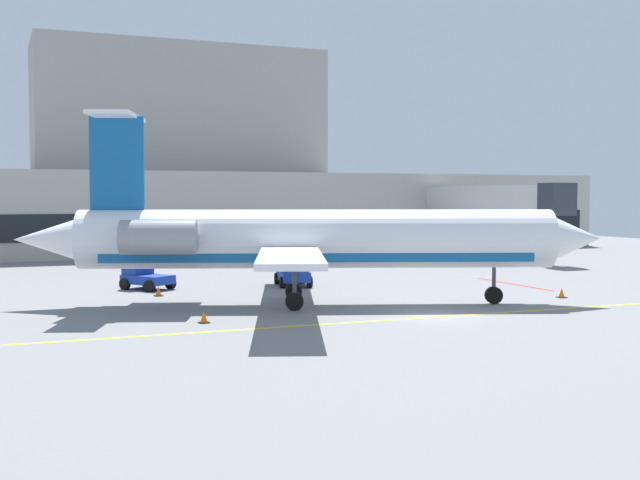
# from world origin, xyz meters

# --- Properties ---
(ground) EXTENTS (120.00, 120.00, 0.11)m
(ground) POSITION_xyz_m (0.00, 0.00, -0.05)
(ground) COLOR slate
(terminal_building) EXTENTS (72.36, 16.49, 20.92)m
(terminal_building) POSITION_xyz_m (4.77, 48.61, 7.27)
(terminal_building) COLOR #ADA89E
(terminal_building) RESTS_ON ground
(jet_bridge_west) EXTENTS (2.40, 20.73, 6.67)m
(jet_bridge_west) POSITION_xyz_m (23.17, 28.89, 5.29)
(jet_bridge_west) COLOR silver
(jet_bridge_west) RESTS_ON ground
(regional_jet) EXTENTS (29.40, 22.71, 9.74)m
(regional_jet) POSITION_xyz_m (-4.23, 5.77, 3.39)
(regional_jet) COLOR white
(regional_jet) RESTS_ON ground
(baggage_tug) EXTENTS (3.25, 3.42, 1.90)m
(baggage_tug) POSITION_xyz_m (-10.76, 16.04, 0.87)
(baggage_tug) COLOR #19389E
(baggage_tug) RESTS_ON ground
(pushback_tractor) EXTENTS (3.81, 3.38, 2.16)m
(pushback_tractor) POSITION_xyz_m (1.73, 26.22, 0.98)
(pushback_tractor) COLOR #1E4CB2
(pushback_tractor) RESTS_ON ground
(belt_loader) EXTENTS (2.57, 3.80, 2.31)m
(belt_loader) POSITION_xyz_m (-1.73, 14.75, 1.03)
(belt_loader) COLOR #19389E
(belt_loader) RESTS_ON ground
(fuel_tank) EXTENTS (7.02, 2.93, 2.59)m
(fuel_tank) POSITION_xyz_m (6.39, 29.12, 1.45)
(fuel_tank) COLOR white
(fuel_tank) RESTS_ON ground
(safety_cone_alpha) EXTENTS (0.47, 0.47, 0.55)m
(safety_cone_alpha) POSITION_xyz_m (9.90, 3.17, 0.25)
(safety_cone_alpha) COLOR orange
(safety_cone_alpha) RESTS_ON ground
(safety_cone_bravo) EXTENTS (0.47, 0.47, 0.55)m
(safety_cone_bravo) POSITION_xyz_m (-10.61, 1.97, 0.25)
(safety_cone_bravo) COLOR orange
(safety_cone_bravo) RESTS_ON ground
(safety_cone_charlie) EXTENTS (0.47, 0.47, 0.55)m
(safety_cone_charlie) POSITION_xyz_m (-10.61, 12.35, 0.25)
(safety_cone_charlie) COLOR orange
(safety_cone_charlie) RESTS_ON ground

